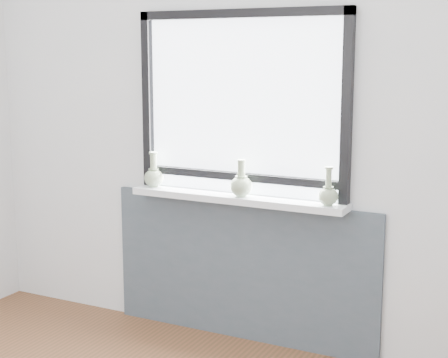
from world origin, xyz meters
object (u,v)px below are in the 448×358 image
at_px(vase_b, 241,184).
at_px(vase_c, 328,194).
at_px(vase_a, 154,176).
at_px(windowsill, 236,198).

xyz_separation_m(vase_b, vase_c, (0.52, -0.00, -0.01)).
height_order(vase_a, vase_c, vase_a).
bearing_deg(vase_b, windowsill, 148.36).
xyz_separation_m(windowsill, vase_b, (0.04, -0.03, 0.09)).
xyz_separation_m(windowsill, vase_c, (0.56, -0.03, 0.08)).
bearing_deg(vase_c, vase_b, 179.84).
bearing_deg(vase_c, windowsill, 177.20).
distance_m(windowsill, vase_a, 0.57).
height_order(windowsill, vase_c, vase_c).
xyz_separation_m(vase_a, vase_b, (0.60, -0.02, 0.00)).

